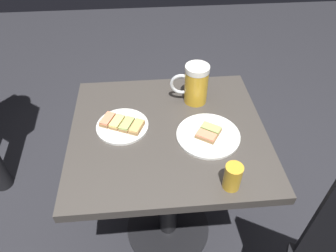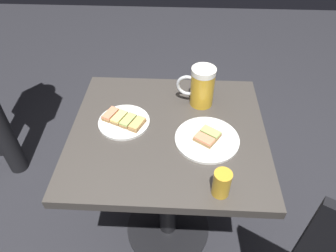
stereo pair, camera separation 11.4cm
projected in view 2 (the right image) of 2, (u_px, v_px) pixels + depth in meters
name	position (u px, v px, depth m)	size (l,w,h in m)	color
ground_plane	(168.00, 227.00, 1.66)	(6.00, 6.00, 0.00)	#28282D
cafe_table	(168.00, 160.00, 1.28)	(0.67, 0.74, 0.74)	black
plate_near	(124.00, 121.00, 1.18)	(0.20, 0.20, 0.03)	white
plate_far	(207.00, 139.00, 1.11)	(0.24, 0.24, 0.03)	white
beer_mug	(201.00, 86.00, 1.22)	(0.10, 0.15, 0.17)	gold
beer_glass_small	(222.00, 183.00, 0.92)	(0.06, 0.06, 0.09)	gold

